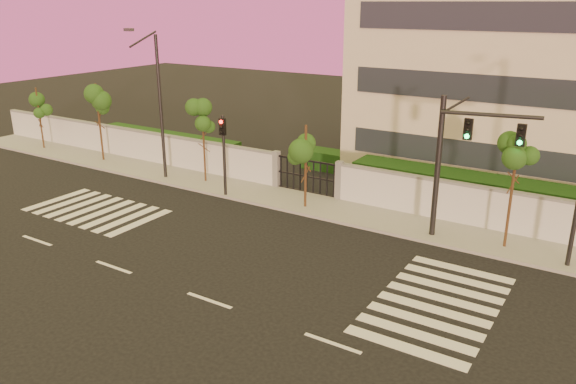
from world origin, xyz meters
name	(u,v)px	position (x,y,z in m)	size (l,w,h in m)	color
ground	(209,301)	(0.00, 0.00, 0.00)	(120.00, 120.00, 0.00)	black
sidewalk	(342,211)	(0.00, 10.50, 0.07)	(60.00, 3.00, 0.15)	gray
perimeter_wall	(358,185)	(0.10, 12.00, 1.07)	(60.00, 0.36, 2.20)	silver
hedge_row	(396,180)	(1.17, 14.74, 0.82)	(41.00, 4.25, 1.80)	#103712
road_markings	(237,253)	(-1.58, 3.76, 0.01)	(57.00, 7.62, 0.02)	silver
street_tree_a	(38,104)	(-24.13, 10.44, 3.30)	(1.39, 1.10, 4.48)	#382314
street_tree_b	(98,105)	(-17.91, 10.56, 3.83)	(1.56, 1.24, 5.20)	#382314
street_tree_c	(203,122)	(-9.05, 10.58, 3.66)	(1.38, 1.10, 4.97)	#382314
street_tree_d	(306,148)	(-1.86, 9.97, 3.26)	(1.59, 1.27, 4.42)	#382314
street_tree_e	(517,159)	(7.99, 10.26, 4.06)	(1.50, 1.20, 5.52)	#382314
traffic_signal_main	(458,153)	(5.69, 9.85, 4.08)	(4.06, 0.97, 6.46)	black
traffic_signal_secondary	(224,146)	(-6.53, 9.21, 2.88)	(0.35, 0.34, 4.54)	black
streetlight_west	(158,101)	(-11.65, 9.72, 4.79)	(0.53, 2.13, 8.86)	black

